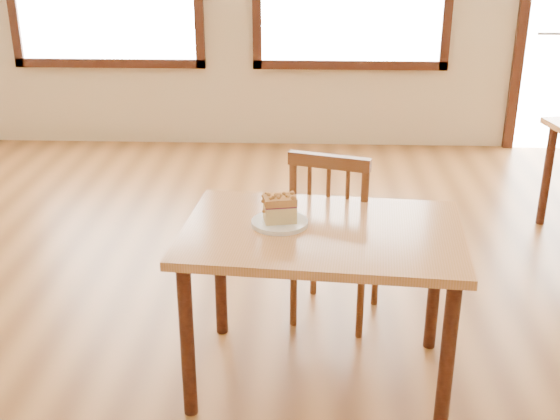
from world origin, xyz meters
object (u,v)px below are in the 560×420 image
cafe_table_main (322,250)px  cafe_chair_main (335,234)px  cake_slice (280,208)px  plate (280,223)px

cafe_table_main → cafe_chair_main: (0.08, 0.53, -0.16)m
cafe_chair_main → cafe_table_main: bearing=99.0°
cafe_table_main → cake_slice: cake_slice is taller
plate → cake_slice: 0.07m
plate → cafe_table_main: bearing=-11.9°
cafe_chair_main → cake_slice: 0.66m
cafe_chair_main → plate: 0.62m
cafe_table_main → cake_slice: (-0.18, 0.04, 0.18)m
cafe_table_main → plate: 0.22m
cafe_table_main → cafe_chair_main: cafe_chair_main is taller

